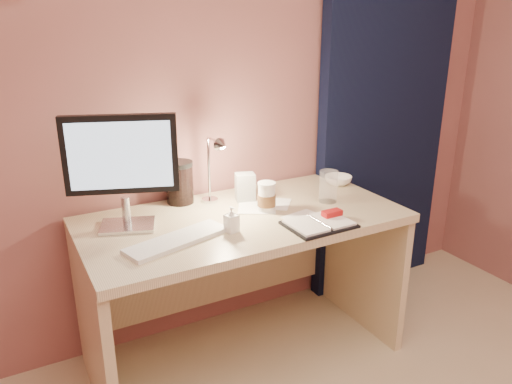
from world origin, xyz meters
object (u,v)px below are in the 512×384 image
clear_cup (328,186)px  dark_jar (180,184)px  keyboard (177,240)px  lotion_bottle (231,219)px  coffee_cup (267,198)px  product_box (245,187)px  planner (320,223)px  monitor (122,162)px  bowl (338,180)px  desk_lamp (215,164)px  desk (237,255)px

clear_cup → dark_jar: 0.69m
keyboard → lotion_bottle: 0.23m
coffee_cup → dark_jar: size_ratio=0.75×
dark_jar → lotion_bottle: bearing=-81.0°
keyboard → product_box: size_ratio=3.21×
planner → dark_jar: bearing=127.2°
product_box → monitor: bearing=-158.5°
bowl → lotion_bottle: size_ratio=1.30×
lotion_bottle → dark_jar: (-0.07, 0.42, 0.03)m
planner → desk_lamp: 0.54m
coffee_cup → desk: bearing=149.6°
planner → monitor: bearing=152.4°
clear_cup → lotion_bottle: (-0.55, -0.10, -0.02)m
desk_lamp → dark_jar: bearing=128.2°
keyboard → bowl: 1.01m
keyboard → bowl: size_ratio=3.02×
clear_cup → bowl: size_ratio=1.07×
planner → coffee_cup: bearing=114.1°
planner → bowl: bearing=44.3°
product_box → coffee_cup: bearing=-66.1°
keyboard → coffee_cup: 0.48m
lotion_bottle → product_box: 0.37m
monitor → bowl: monitor is taller
keyboard → product_box: product_box is taller
monitor → coffee_cup: 0.65m
dark_jar → bowl: bearing=-9.3°
planner → dark_jar: (-0.42, 0.53, 0.08)m
coffee_cup → clear_cup: clear_cup is taller
clear_cup → monitor: bearing=171.2°
keyboard → dark_jar: bearing=52.2°
dark_jar → product_box: bearing=-23.1°
clear_cup → planner: bearing=-132.1°
product_box → desk_lamp: desk_lamp is taller
monitor → clear_cup: (0.91, -0.14, -0.21)m
keyboard → dark_jar: (0.16, 0.41, 0.08)m
bowl → product_box: product_box is taller
planner → bowl: 0.56m
clear_cup → desk_lamp: desk_lamp is taller
desk → desk_lamp: size_ratio=4.27×
product_box → keyboard: bearing=-131.1°
planner → lotion_bottle: size_ratio=2.57×
keyboard → planner: (0.58, -0.13, 0.00)m
dark_jar → product_box: 0.30m
desk_lamp → coffee_cup: bearing=-43.8°
monitor → bowl: size_ratio=3.36×
desk → bowl: size_ratio=9.97×
coffee_cup → lotion_bottle: 0.27m
coffee_cup → product_box: bearing=98.0°
keyboard → product_box: (0.44, 0.29, 0.06)m
desk → dark_jar: (-0.18, 0.21, 0.31)m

